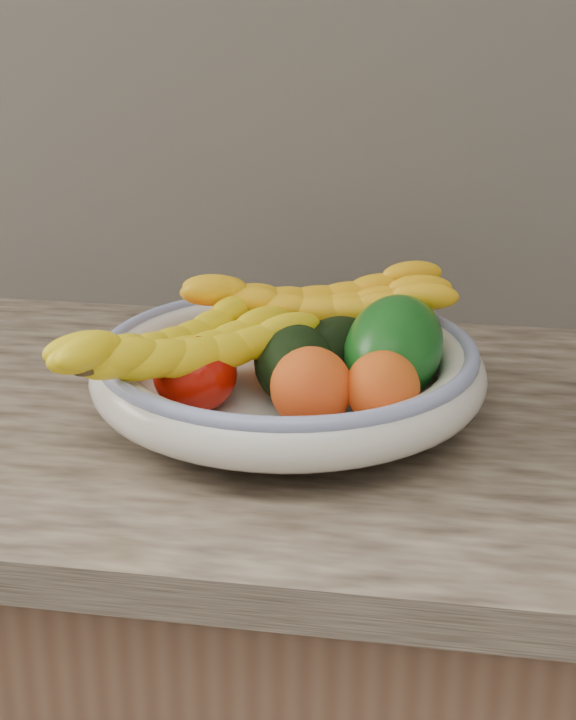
{
  "coord_description": "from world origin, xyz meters",
  "views": [
    {
      "loc": [
        0.17,
        0.66,
        1.35
      ],
      "look_at": [
        0.0,
        1.66,
        0.96
      ],
      "focal_mm": 55.0,
      "sensor_mm": 36.0,
      "label": 1
    }
  ],
  "objects_px": {
    "green_mango": "(394,349)",
    "banana_bunch_front": "(179,356)",
    "fruit_bowl": "(288,371)",
    "banana_bunch_back": "(317,310)"
  },
  "relations": [
    {
      "from": "green_mango",
      "to": "banana_bunch_back",
      "type": "height_order",
      "value": "green_mango"
    },
    {
      "from": "green_mango",
      "to": "banana_bunch_front",
      "type": "xyz_separation_m",
      "value": [
        -0.2,
        -0.07,
        0.01
      ]
    },
    {
      "from": "fruit_bowl",
      "to": "green_mango",
      "type": "height_order",
      "value": "green_mango"
    },
    {
      "from": "fruit_bowl",
      "to": "green_mango",
      "type": "distance_m",
      "value": 0.11
    },
    {
      "from": "fruit_bowl",
      "to": "banana_bunch_front",
      "type": "relative_size",
      "value": 1.31
    },
    {
      "from": "fruit_bowl",
      "to": "green_mango",
      "type": "bearing_deg",
      "value": 3.31
    },
    {
      "from": "green_mango",
      "to": "banana_bunch_front",
      "type": "relative_size",
      "value": 0.49
    },
    {
      "from": "banana_bunch_back",
      "to": "banana_bunch_front",
      "type": "height_order",
      "value": "banana_bunch_back"
    },
    {
      "from": "banana_bunch_back",
      "to": "banana_bunch_front",
      "type": "bearing_deg",
      "value": -141.48
    },
    {
      "from": "fruit_bowl",
      "to": "banana_bunch_back",
      "type": "height_order",
      "value": "banana_bunch_back"
    }
  ]
}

